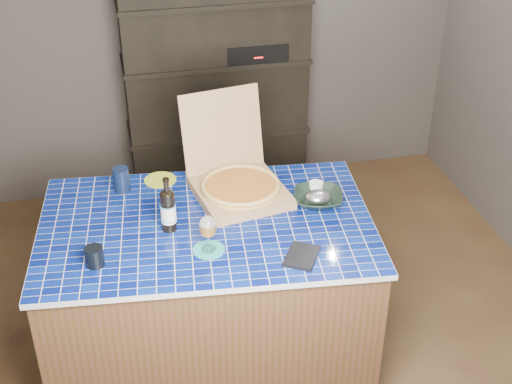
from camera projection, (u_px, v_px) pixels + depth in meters
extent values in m
plane|color=brown|center=(267.00, 333.00, 3.99)|extent=(3.50, 3.50, 0.00)
plane|color=#4A4440|center=(208.00, 18.00, 4.78)|extent=(3.50, 0.00, 3.50)
cube|color=black|center=(215.00, 79.00, 4.79)|extent=(1.20, 0.40, 1.80)
cube|color=black|center=(253.00, 47.00, 4.67)|extent=(0.40, 0.32, 0.12)
cube|color=#4F2C1F|center=(209.00, 295.00, 3.62)|extent=(1.63, 1.11, 0.84)
cube|color=#05104F|center=(206.00, 225.00, 3.39)|extent=(1.67, 1.16, 0.03)
cube|color=#A07152|center=(241.00, 193.00, 3.57)|extent=(0.49, 0.49, 0.05)
cube|color=#A07152|center=(222.00, 130.00, 3.65)|extent=(0.44, 0.17, 0.42)
cylinder|color=tan|center=(241.00, 188.00, 3.55)|extent=(0.39, 0.39, 0.01)
cylinder|color=maroon|center=(241.00, 186.00, 3.54)|extent=(0.34, 0.34, 0.01)
torus|color=tan|center=(241.00, 185.00, 3.54)|extent=(0.40, 0.40, 0.02)
cylinder|color=black|center=(168.00, 212.00, 3.29)|extent=(0.07, 0.07, 0.19)
ellipsoid|color=black|center=(167.00, 194.00, 3.24)|extent=(0.07, 0.07, 0.04)
cylinder|color=black|center=(166.00, 186.00, 3.21)|extent=(0.03, 0.03, 0.08)
cylinder|color=silver|center=(168.00, 214.00, 3.29)|extent=(0.07, 0.07, 0.09)
cylinder|color=#3B8BC9|center=(169.00, 219.00, 3.31)|extent=(0.07, 0.07, 0.01)
cylinder|color=#3B8BC9|center=(168.00, 205.00, 3.27)|extent=(0.07, 0.07, 0.01)
cylinder|color=teal|center=(209.00, 250.00, 3.19)|extent=(0.14, 0.14, 0.01)
cylinder|color=white|center=(209.00, 249.00, 3.19)|extent=(0.07, 0.07, 0.00)
cylinder|color=white|center=(208.00, 242.00, 3.17)|extent=(0.01, 0.01, 0.07)
ellipsoid|color=white|center=(208.00, 227.00, 3.13)|extent=(0.08, 0.08, 0.11)
cylinder|color=orange|center=(208.00, 228.00, 3.13)|extent=(0.06, 0.06, 0.05)
cylinder|color=white|center=(208.00, 223.00, 3.12)|extent=(0.07, 0.07, 0.02)
cylinder|color=black|center=(94.00, 256.00, 3.08)|extent=(0.08, 0.08, 0.09)
cube|color=black|center=(302.00, 256.00, 3.15)|extent=(0.21, 0.23, 0.01)
imported|color=black|center=(318.00, 199.00, 3.51)|extent=(0.28, 0.28, 0.06)
ellipsoid|color=silver|center=(318.00, 197.00, 3.51)|extent=(0.13, 0.11, 0.06)
cylinder|color=white|center=(316.00, 188.00, 3.60)|extent=(0.07, 0.07, 0.06)
cylinder|color=black|center=(122.00, 180.00, 3.60)|extent=(0.08, 0.08, 0.13)
cylinder|color=#B2C82A|center=(160.00, 180.00, 3.72)|extent=(0.17, 0.17, 0.01)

